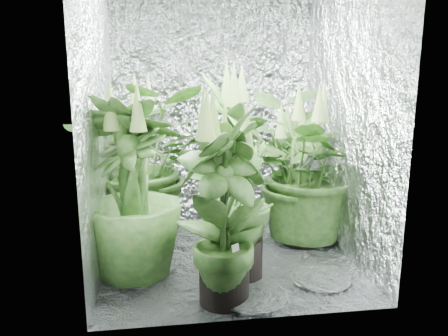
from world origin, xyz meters
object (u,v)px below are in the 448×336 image
at_px(plant_f, 224,208).
at_px(plant_d, 131,190).
at_px(plant_a, 140,161).
at_px(plant_e, 304,169).
at_px(plant_g, 237,205).
at_px(plant_c, 290,173).
at_px(plant_b, 229,165).
at_px(circulation_fan, 285,203).

bearing_deg(plant_f, plant_d, 143.93).
height_order(plant_a, plant_e, plant_a).
xyz_separation_m(plant_a, plant_e, (1.17, -0.30, -0.03)).
bearing_deg(plant_g, plant_c, 55.31).
xyz_separation_m(plant_a, plant_b, (0.62, -0.33, 0.02)).
bearing_deg(plant_a, plant_f, -65.99).
distance_m(plant_c, plant_f, 1.23).
xyz_separation_m(plant_b, plant_g, (-0.03, -0.51, -0.13)).
height_order(plant_f, plant_g, plant_f).
bearing_deg(plant_a, plant_d, -91.54).
xyz_separation_m(plant_b, circulation_fan, (0.54, 0.47, -0.44)).
bearing_deg(plant_g, plant_d, 168.28).
bearing_deg(plant_b, circulation_fan, 40.94).
bearing_deg(circulation_fan, plant_d, -153.77).
distance_m(plant_a, plant_f, 1.18).
bearing_deg(plant_a, plant_c, -2.09).
height_order(plant_f, circulation_fan, plant_f).
bearing_deg(plant_e, circulation_fan, 89.79).
distance_m(plant_d, plant_e, 1.25).
bearing_deg(plant_g, plant_e, 42.90).
relative_size(plant_c, plant_f, 0.88).
height_order(plant_b, plant_f, plant_b).
height_order(plant_e, plant_g, plant_e).
xyz_separation_m(plant_f, circulation_fan, (0.69, 1.22, -0.37)).
bearing_deg(plant_b, plant_g, -93.79).
bearing_deg(plant_b, plant_c, 29.10).
bearing_deg(plant_b, plant_a, 152.01).
height_order(plant_a, plant_c, plant_a).
bearing_deg(plant_e, plant_a, 165.38).
relative_size(plant_a, plant_f, 1.07).
bearing_deg(plant_d, plant_g, -11.72).
relative_size(plant_e, plant_f, 1.02).
relative_size(plant_a, plant_g, 1.17).
distance_m(plant_f, plant_g, 0.27).
bearing_deg(plant_a, plant_b, -27.99).
distance_m(plant_a, plant_c, 1.15).
relative_size(plant_c, plant_d, 0.86).
bearing_deg(plant_g, plant_b, 86.21).
height_order(plant_e, plant_f, plant_e).
xyz_separation_m(plant_c, plant_f, (-0.66, -1.04, 0.07)).
bearing_deg(plant_c, plant_b, -150.90).
relative_size(plant_a, plant_d, 1.04).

